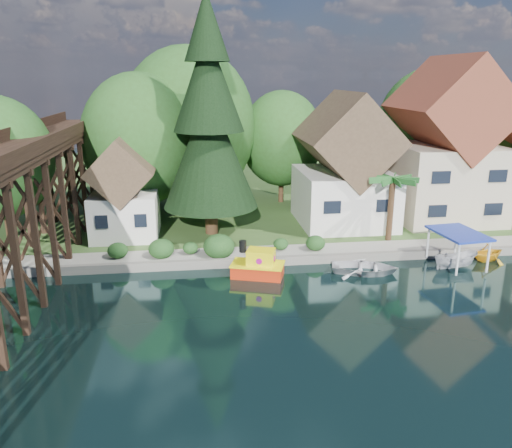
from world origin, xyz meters
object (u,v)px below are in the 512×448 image
object	(u,v)px
trestle_bridge	(12,208)
boat_white_a	(365,266)
boat_yellow	(488,251)
tugboat	(258,266)
shed	(124,195)
boat_canopy	(456,253)
house_left	(345,169)
palm_tree	(393,182)
house_center	(445,151)
conifer	(209,123)

from	to	relation	value
trestle_bridge	boat_white_a	bearing A→B (deg)	1.86
boat_white_a	boat_yellow	world-z (taller)	boat_yellow
tugboat	boat_yellow	world-z (taller)	tugboat
trestle_bridge	tugboat	xyz separation A→B (m)	(14.42, 0.97, -4.61)
shed	boat_canopy	world-z (taller)	shed
trestle_bridge	house_left	size ratio (longest dim) A/B	4.01
palm_tree	boat_white_a	world-z (taller)	palm_tree
tugboat	house_center	bearing A→B (deg)	30.50
trestle_bridge	boat_canopy	size ratio (longest dim) A/B	10.35
house_center	palm_tree	distance (m)	8.89
house_left	conifer	size ratio (longest dim) A/B	0.60
palm_tree	house_left	bearing A→B (deg)	113.31
shed	boat_canopy	bearing A→B (deg)	-20.27
trestle_bridge	house_left	bearing A→B (deg)	25.21
conifer	palm_tree	distance (m)	14.53
boat_white_a	trestle_bridge	bearing A→B (deg)	107.28
house_center	tugboat	xyz separation A→B (m)	(-17.58, -10.35, -5.68)
conifer	boat_yellow	distance (m)	22.40
house_center	tugboat	bearing A→B (deg)	-149.50
trestle_bridge	boat_yellow	world-z (taller)	trestle_bridge
house_left	conifer	bearing A→B (deg)	-172.12
conifer	tugboat	size ratio (longest dim) A/B	4.79
boat_white_a	boat_yellow	xyz separation A→B (m)	(9.46, 1.14, 0.26)
palm_tree	house_center	bearing A→B (deg)	39.07
house_left	palm_tree	xyz separation A→B (m)	(2.17, -5.04, -0.05)
house_left	house_center	distance (m)	9.10
shed	palm_tree	xyz separation A→B (m)	(20.17, -3.54, 1.26)
shed	boat_yellow	bearing A→B (deg)	-16.04
conifer	boat_canopy	world-z (taller)	conifer
trestle_bridge	tugboat	distance (m)	15.17
tugboat	boat_white_a	distance (m)	7.16
house_center	boat_canopy	distance (m)	12.42
palm_tree	conifer	bearing A→B (deg)	165.53
trestle_bridge	boat_canopy	world-z (taller)	trestle_bridge
trestle_bridge	house_center	xyz separation A→B (m)	(32.00, 11.33, 1.07)
house_center	palm_tree	size ratio (longest dim) A/B	2.64
tugboat	boat_white_a	world-z (taller)	tugboat
boat_white_a	tugboat	bearing A→B (deg)	103.23
palm_tree	boat_yellow	xyz separation A→B (m)	(5.86, -3.94, -4.37)
house_left	conifer	distance (m)	12.14
shed	tugboat	size ratio (longest dim) A/B	2.06
conifer	boat_white_a	size ratio (longest dim) A/B	4.12
palm_tree	tugboat	distance (m)	12.56
shed	tugboat	world-z (taller)	shed
house_center	shed	xyz separation A→B (m)	(-27.00, -2.00, -2.59)
house_left	boat_white_a	xyz separation A→B (m)	(-1.43, -10.13, -4.68)
trestle_bridge	conifer	size ratio (longest dim) A/B	2.43
shed	conifer	world-z (taller)	conifer
house_center	boat_yellow	distance (m)	11.10
house_center	tugboat	distance (m)	21.18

